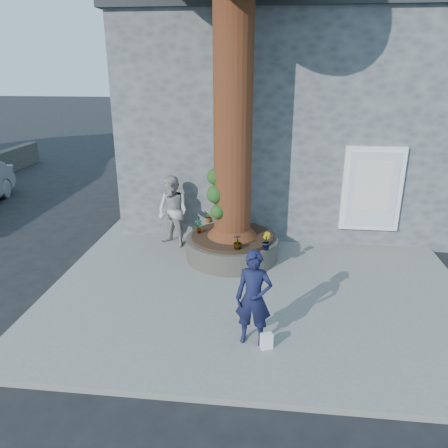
# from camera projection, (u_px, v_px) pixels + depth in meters

# --- Properties ---
(ground) EXTENTS (120.00, 120.00, 0.00)m
(ground) POSITION_uv_depth(u_px,v_px,m) (186.00, 299.00, 9.34)
(ground) COLOR black
(ground) RESTS_ON ground
(pavement) EXTENTS (9.00, 8.00, 0.12)m
(pavement) POSITION_uv_depth(u_px,v_px,m) (258.00, 279.00, 10.09)
(pavement) COLOR slate
(pavement) RESTS_ON ground
(yellow_line) EXTENTS (0.10, 30.00, 0.01)m
(yellow_line) POSITION_uv_depth(u_px,v_px,m) (70.00, 271.00, 10.60)
(yellow_line) COLOR yellow
(yellow_line) RESTS_ON ground
(stone_shop) EXTENTS (10.30, 8.30, 6.30)m
(stone_shop) POSITION_uv_depth(u_px,v_px,m) (298.00, 114.00, 14.70)
(stone_shop) COLOR #4B4D50
(stone_shop) RESTS_ON ground
(planter) EXTENTS (2.30, 2.30, 0.60)m
(planter) POSITION_uv_depth(u_px,v_px,m) (232.00, 246.00, 10.98)
(planter) COLOR black
(planter) RESTS_ON pavement
(man) EXTENTS (0.67, 0.48, 1.72)m
(man) POSITION_uv_depth(u_px,v_px,m) (254.00, 298.00, 7.41)
(man) COLOR black
(man) RESTS_ON pavement
(woman) EXTENTS (1.16, 1.08, 1.90)m
(woman) POSITION_uv_depth(u_px,v_px,m) (173.00, 212.00, 11.48)
(woman) COLOR #A7A49F
(woman) RESTS_ON pavement
(shopping_bag) EXTENTS (0.23, 0.18, 0.28)m
(shopping_bag) POSITION_uv_depth(u_px,v_px,m) (267.00, 341.00, 7.48)
(shopping_bag) COLOR white
(shopping_bag) RESTS_ON pavement
(plant_a) EXTENTS (0.24, 0.24, 0.38)m
(plant_a) POSITION_uv_depth(u_px,v_px,m) (199.00, 226.00, 10.92)
(plant_a) COLOR gray
(plant_a) RESTS_ON planter
(plant_b) EXTENTS (0.27, 0.28, 0.42)m
(plant_b) POSITION_uv_depth(u_px,v_px,m) (266.00, 241.00, 9.95)
(plant_b) COLOR gray
(plant_b) RESTS_ON planter
(plant_c) EXTENTS (0.23, 0.23, 0.35)m
(plant_c) POSITION_uv_depth(u_px,v_px,m) (238.00, 242.00, 9.99)
(plant_c) COLOR gray
(plant_c) RESTS_ON planter
(plant_d) EXTENTS (0.36, 0.38, 0.33)m
(plant_d) POSITION_uv_depth(u_px,v_px,m) (209.00, 217.00, 11.68)
(plant_d) COLOR gray
(plant_d) RESTS_ON planter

